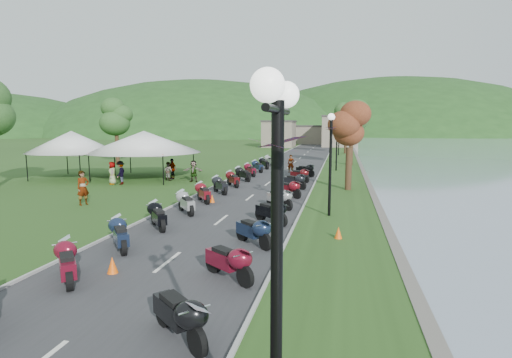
# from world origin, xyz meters

# --- Properties ---
(road) EXTENTS (7.00, 120.00, 0.02)m
(road) POSITION_xyz_m (0.00, 40.00, 0.01)
(road) COLOR #353537
(road) RESTS_ON ground
(hills_backdrop) EXTENTS (360.00, 120.00, 76.00)m
(hills_backdrop) POSITION_xyz_m (0.00, 200.00, 0.00)
(hills_backdrop) COLOR #285621
(hills_backdrop) RESTS_ON ground
(far_building) EXTENTS (18.00, 16.00, 5.00)m
(far_building) POSITION_xyz_m (-2.00, 85.00, 2.50)
(far_building) COLOR gray
(far_building) RESTS_ON ground
(moto_row_left) EXTENTS (2.60, 44.82, 1.10)m
(moto_row_left) POSITION_xyz_m (-2.25, 19.99, 0.55)
(moto_row_left) COLOR #331411
(moto_row_left) RESTS_ON ground
(moto_row_right) EXTENTS (2.60, 36.64, 1.10)m
(moto_row_right) POSITION_xyz_m (2.37, 15.85, 0.55)
(moto_row_right) COLOR #331411
(moto_row_right) RESTS_ON ground
(streetlamp_near) EXTENTS (1.40, 1.40, 5.00)m
(streetlamp_near) POSITION_xyz_m (4.89, 2.39, 2.50)
(streetlamp_near) COLOR black
(streetlamp_near) RESTS_ON ground
(vendor_tent_main) EXTENTS (6.26, 6.26, 4.00)m
(vendor_tent_main) POSITION_xyz_m (-10.69, 28.89, 2.00)
(vendor_tent_main) COLOR silver
(vendor_tent_main) RESTS_ON ground
(vendor_tent_side) EXTENTS (4.82, 4.82, 4.00)m
(vendor_tent_side) POSITION_xyz_m (-16.66, 27.66, 2.00)
(vendor_tent_side) COLOR silver
(vendor_tent_side) RESTS_ON ground
(tree_lakeside) EXTENTS (2.42, 2.42, 6.72)m
(tree_lakeside) POSITION_xyz_m (6.01, 26.38, 3.36)
(tree_lakeside) COLOR #36672A
(tree_lakeside) RESTS_ON ground
(pedestrian_a) EXTENTS (0.78, 0.87, 1.96)m
(pedestrian_a) POSITION_xyz_m (-8.73, 17.85, 0.00)
(pedestrian_a) COLOR slate
(pedestrian_a) RESTS_ON ground
(pedestrian_b) EXTENTS (0.85, 0.68, 1.53)m
(pedestrian_b) POSITION_xyz_m (-8.25, 28.15, 0.00)
(pedestrian_b) COLOR slate
(pedestrian_b) RESTS_ON ground
(pedestrian_c) EXTENTS (0.70, 1.24, 1.80)m
(pedestrian_c) POSITION_xyz_m (-10.85, 25.34, 0.00)
(pedestrian_c) COLOR slate
(pedestrian_c) RESTS_ON ground
(traffic_cone_near) EXTENTS (0.34, 0.34, 0.53)m
(traffic_cone_near) POSITION_xyz_m (-1.23, 8.71, 0.27)
(traffic_cone_near) COLOR #F2590C
(traffic_cone_near) RESTS_ON ground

